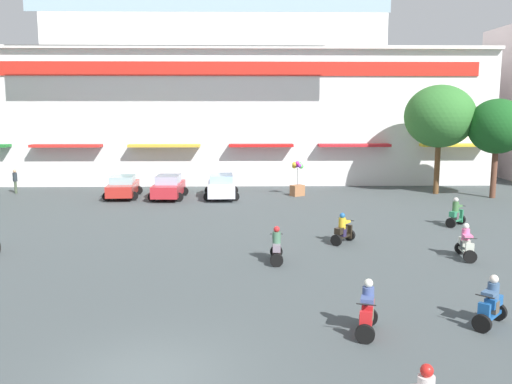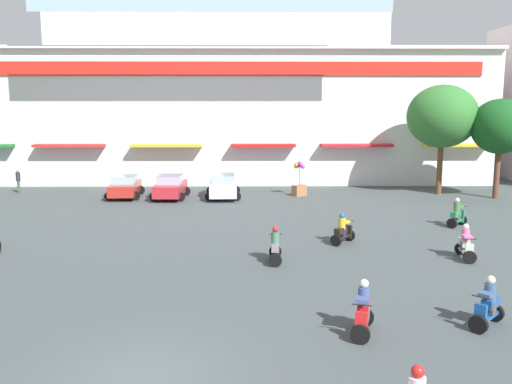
# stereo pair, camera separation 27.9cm
# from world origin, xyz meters

# --- Properties ---
(ground_plane) EXTENTS (128.00, 128.00, 0.00)m
(ground_plane) POSITION_xyz_m (0.00, 13.00, 0.00)
(ground_plane) COLOR #434C4D
(colonial_building) EXTENTS (43.56, 18.83, 22.23)m
(colonial_building) POSITION_xyz_m (-0.00, 36.89, 9.54)
(colonial_building) COLOR white
(colonial_building) RESTS_ON ground
(plaza_tree_1) EXTENTS (4.82, 5.07, 7.63)m
(plaza_tree_1) POSITION_xyz_m (15.88, 26.13, 5.44)
(plaza_tree_1) COLOR brown
(plaza_tree_1) RESTS_ON ground
(plaza_tree_3) EXTENTS (3.74, 4.05, 6.66)m
(plaza_tree_3) POSITION_xyz_m (19.12, 24.32, 4.80)
(plaza_tree_3) COLOR brown
(plaza_tree_3) RESTS_ON ground
(parked_car_0) EXTENTS (2.48, 4.11, 1.50)m
(parked_car_0) POSITION_xyz_m (-5.98, 24.96, 0.76)
(parked_car_0) COLOR #AF2822
(parked_car_0) RESTS_ON ground
(parked_car_1) EXTENTS (2.41, 3.99, 1.58)m
(parked_car_1) POSITION_xyz_m (-2.83, 24.50, 0.79)
(parked_car_1) COLOR #B5262E
(parked_car_1) RESTS_ON ground
(parked_car_2) EXTENTS (2.49, 4.42, 1.59)m
(parked_car_2) POSITION_xyz_m (0.71, 24.75, 0.80)
(parked_car_2) COLOR silver
(parked_car_2) RESTS_ON ground
(scooter_rider_0) EXTENTS (1.31, 1.32, 1.49)m
(scooter_rider_0) POSITION_xyz_m (9.24, 2.79, 0.61)
(scooter_rider_0) COLOR black
(scooter_rider_0) RESTS_ON ground
(scooter_rider_1) EXTENTS (0.69, 1.50, 1.45)m
(scooter_rider_1) POSITION_xyz_m (11.32, 9.68, 0.59)
(scooter_rider_1) COLOR black
(scooter_rider_1) RESTS_ON ground
(scooter_rider_3) EXTENTS (1.30, 1.30, 1.53)m
(scooter_rider_3) POSITION_xyz_m (13.24, 15.66, 0.63)
(scooter_rider_3) COLOR black
(scooter_rider_3) RESTS_ON ground
(scooter_rider_5) EXTENTS (1.29, 1.42, 1.43)m
(scooter_rider_5) POSITION_xyz_m (6.74, 12.25, 0.58)
(scooter_rider_5) COLOR black
(scooter_rider_5) RESTS_ON ground
(scooter_rider_6) EXTENTS (0.90, 1.47, 1.54)m
(scooter_rider_6) POSITION_xyz_m (5.62, 2.34, 0.63)
(scooter_rider_6) COLOR black
(scooter_rider_6) RESTS_ON ground
(scooter_rider_8) EXTENTS (0.59, 1.46, 1.51)m
(scooter_rider_8) POSITION_xyz_m (3.54, 9.27, 0.62)
(scooter_rider_8) COLOR black
(scooter_rider_8) RESTS_ON ground
(pedestrian_0) EXTENTS (0.42, 0.42, 1.71)m
(pedestrian_0) POSITION_xyz_m (-14.02, 26.88, 1.00)
(pedestrian_0) COLOR #44523D
(pedestrian_0) RESTS_ON ground
(balloon_vendor_cart) EXTENTS (1.08, 1.00, 2.44)m
(balloon_vendor_cart) POSITION_xyz_m (5.94, 25.42, 0.98)
(balloon_vendor_cart) COLOR #A16843
(balloon_vendor_cart) RESTS_ON ground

